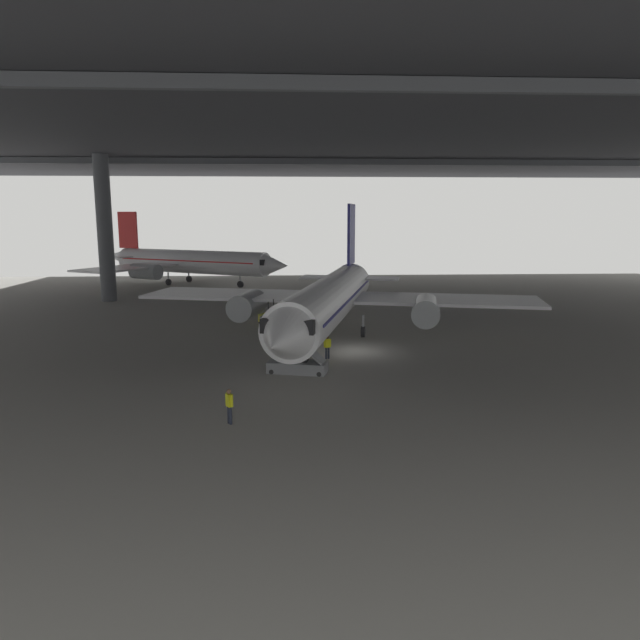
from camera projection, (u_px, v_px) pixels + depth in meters
name	position (u px, v px, depth m)	size (l,w,h in m)	color
ground_plane	(353.00, 351.00, 42.08)	(110.00, 110.00, 0.00)	gray
hangar_structure	(338.00, 134.00, 52.60)	(121.00, 99.00, 17.66)	#4C4F54
airplane_main	(331.00, 299.00, 44.90)	(33.30, 33.87, 10.81)	white
boarding_stairs	(297.00, 361.00, 36.25)	(4.28, 2.33, 4.52)	slate
crew_worker_near_nose	(229.00, 404.00, 27.21)	(0.38, 0.47, 1.70)	#232838
crew_worker_by_stairs	(327.00, 346.00, 39.66)	(0.52, 0.34, 1.61)	#232838
airplane_distant	(188.00, 262.00, 82.91)	(29.61, 29.95, 10.32)	white
baggage_tug	(270.00, 317.00, 53.28)	(2.09, 2.51, 0.90)	yellow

